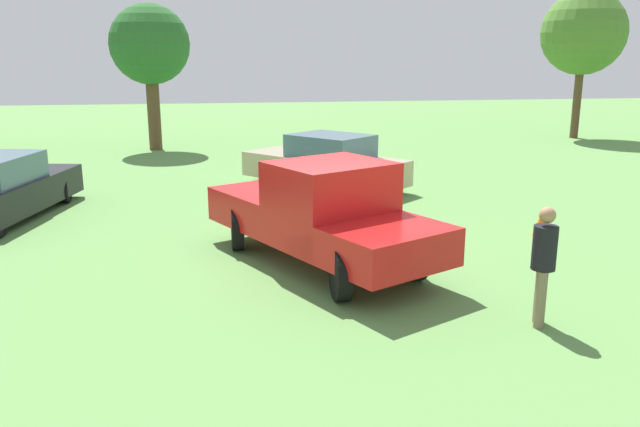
{
  "coord_description": "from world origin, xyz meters",
  "views": [
    {
      "loc": [
        -10.62,
        1.96,
        3.53
      ],
      "look_at": [
        -0.26,
        0.18,
        0.9
      ],
      "focal_mm": 35.23,
      "sensor_mm": 36.0,
      "label": 1
    }
  ],
  "objects_px": {
    "sedan_far": "(325,163)",
    "tree_far_center": "(150,46)",
    "tree_back_left": "(584,33)",
    "person_bystander": "(544,260)",
    "pickup_truck": "(324,212)",
    "traffic_cone": "(541,223)"
  },
  "relations": [
    {
      "from": "sedan_far",
      "to": "tree_far_center",
      "type": "bearing_deg",
      "value": -8.71
    },
    {
      "from": "sedan_far",
      "to": "tree_back_left",
      "type": "xyz_separation_m",
      "value": [
        9.05,
        -12.96,
        3.82
      ]
    },
    {
      "from": "person_bystander",
      "to": "tree_far_center",
      "type": "relative_size",
      "value": 0.3
    },
    {
      "from": "person_bystander",
      "to": "sedan_far",
      "type": "bearing_deg",
      "value": 122.51
    },
    {
      "from": "pickup_truck",
      "to": "tree_back_left",
      "type": "relative_size",
      "value": 0.82
    },
    {
      "from": "person_bystander",
      "to": "tree_far_center",
      "type": "height_order",
      "value": "tree_far_center"
    },
    {
      "from": "person_bystander",
      "to": "traffic_cone",
      "type": "relative_size",
      "value": 2.98
    },
    {
      "from": "person_bystander",
      "to": "tree_back_left",
      "type": "xyz_separation_m",
      "value": [
        18.55,
        -11.73,
        3.6
      ]
    },
    {
      "from": "sedan_far",
      "to": "tree_far_center",
      "type": "height_order",
      "value": "tree_far_center"
    },
    {
      "from": "tree_back_left",
      "to": "sedan_far",
      "type": "bearing_deg",
      "value": 124.92
    },
    {
      "from": "sedan_far",
      "to": "traffic_cone",
      "type": "height_order",
      "value": "sedan_far"
    },
    {
      "from": "tree_back_left",
      "to": "traffic_cone",
      "type": "distance_m",
      "value": 17.9
    },
    {
      "from": "pickup_truck",
      "to": "tree_far_center",
      "type": "xyz_separation_m",
      "value": [
        14.99,
        4.04,
        2.97
      ]
    },
    {
      "from": "pickup_truck",
      "to": "sedan_far",
      "type": "bearing_deg",
      "value": -36.77
    },
    {
      "from": "pickup_truck",
      "to": "traffic_cone",
      "type": "bearing_deg",
      "value": -103.73
    },
    {
      "from": "person_bystander",
      "to": "traffic_cone",
      "type": "bearing_deg",
      "value": 86.26
    },
    {
      "from": "pickup_truck",
      "to": "tree_far_center",
      "type": "height_order",
      "value": "tree_far_center"
    },
    {
      "from": "person_bystander",
      "to": "tree_back_left",
      "type": "distance_m",
      "value": 22.24
    },
    {
      "from": "person_bystander",
      "to": "tree_far_center",
      "type": "bearing_deg",
      "value": 134.96
    },
    {
      "from": "pickup_truck",
      "to": "person_bystander",
      "type": "relative_size",
      "value": 3.18
    },
    {
      "from": "pickup_truck",
      "to": "tree_back_left",
      "type": "height_order",
      "value": "tree_back_left"
    },
    {
      "from": "person_bystander",
      "to": "traffic_cone",
      "type": "distance_m",
      "value": 4.62
    }
  ]
}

